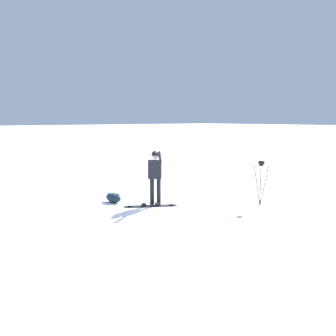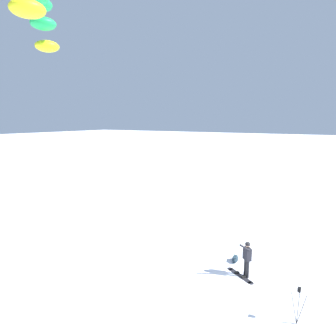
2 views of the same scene
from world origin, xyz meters
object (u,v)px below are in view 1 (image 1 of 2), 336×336
Objects in this scene: snowboard at (151,206)px; gear_bag_large at (113,198)px; snowboarder at (155,172)px; camera_tripod at (261,174)px.

gear_bag_large reaches higher than snowboard.
snowboarder is 1.23× the size of camera_tripod.
snowboarder is 2.55× the size of gear_bag_large.
snowboard is 2.13× the size of gear_bag_large.
camera_tripod is (3.45, -3.44, 0.88)m from gear_bag_large.
snowboarder is at bearing 137.99° from camera_tripod.
gear_bag_large is 0.48× the size of camera_tripod.
snowboard is at bearing -160.34° from snowboarder.
snowboarder is 3.42m from camera_tripod.
snowboard is 1.41m from gear_bag_large.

